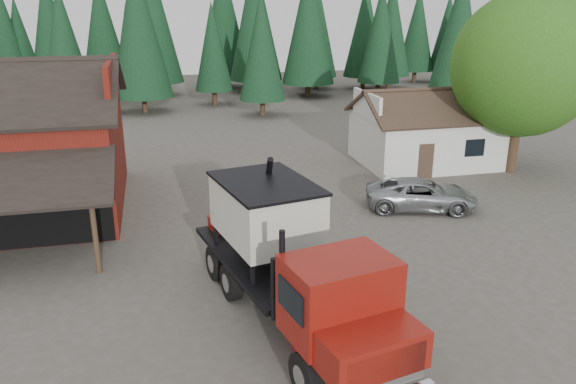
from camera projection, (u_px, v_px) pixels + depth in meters
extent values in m
plane|color=#4C463C|center=(258.00, 282.00, 20.19)|extent=(120.00, 120.00, 0.00)
cube|color=maroon|center=(112.00, 81.00, 26.34)|extent=(0.25, 7.00, 2.00)
cylinder|color=#382619|center=(95.00, 238.00, 20.44)|extent=(0.20, 0.20, 2.80)
cube|color=silver|center=(426.00, 139.00, 34.52)|extent=(8.00, 6.00, 3.00)
cube|color=#38281E|center=(441.00, 107.00, 32.41)|extent=(8.60, 3.42, 1.80)
cube|color=#38281E|center=(418.00, 98.00, 35.17)|extent=(8.60, 3.42, 1.80)
cube|color=silver|center=(367.00, 105.00, 32.91)|extent=(0.20, 4.20, 1.50)
cube|color=silver|center=(489.00, 100.00, 34.67)|extent=(0.20, 4.20, 1.50)
cube|color=#38281E|center=(426.00, 161.00, 31.58)|extent=(0.90, 0.06, 2.00)
cube|color=black|center=(475.00, 148.00, 32.04)|extent=(1.20, 0.06, 1.00)
cylinder|color=#382619|center=(513.00, 145.00, 32.61)|extent=(0.60, 0.60, 3.20)
sphere|color=#2C5B15|center=(524.00, 65.00, 31.11)|extent=(8.00, 8.00, 8.00)
sphere|color=#2C5B15|center=(494.00, 85.00, 31.97)|extent=(4.40, 4.40, 4.40)
sphere|color=#2C5B15|center=(547.00, 82.00, 30.89)|extent=(4.80, 4.80, 4.80)
cylinder|color=#382619|center=(262.00, 106.00, 48.85)|extent=(0.44, 0.44, 1.60)
cone|color=black|center=(262.00, 46.00, 47.19)|extent=(3.96, 3.96, 9.00)
cylinder|color=#382619|center=(452.00, 107.00, 48.68)|extent=(0.44, 0.44, 1.60)
cone|color=black|center=(459.00, 34.00, 46.70)|extent=(4.84, 4.84, 11.00)
cylinder|color=#382619|center=(145.00, 103.00, 50.33)|extent=(0.44, 0.44, 1.60)
cone|color=black|center=(138.00, 27.00, 48.18)|extent=(5.28, 5.28, 12.00)
cylinder|color=black|center=(306.00, 376.00, 14.16)|extent=(0.66, 1.32, 1.26)
cylinder|color=black|center=(385.00, 351.00, 15.14)|extent=(0.66, 1.32, 1.26)
cylinder|color=black|center=(231.00, 282.00, 18.85)|extent=(0.66, 1.32, 1.26)
cylinder|color=black|center=(296.00, 268.00, 19.83)|extent=(0.66, 1.32, 1.26)
cylinder|color=black|center=(216.00, 263.00, 20.22)|extent=(0.66, 1.32, 1.26)
cylinder|color=black|center=(277.00, 251.00, 21.20)|extent=(0.66, 1.32, 1.26)
cube|color=black|center=(287.00, 286.00, 17.63)|extent=(3.29, 9.90, 0.46)
cube|color=silver|center=(386.00, 369.00, 12.93)|extent=(2.15, 0.57, 1.03)
cube|color=maroon|center=(370.00, 347.00, 13.46)|extent=(2.83, 1.99, 0.97)
cube|color=maroon|center=(339.00, 296.00, 14.53)|extent=(3.10, 2.48, 2.12)
cube|color=black|center=(359.00, 301.00, 13.63)|extent=(2.37, 0.59, 1.03)
cylinder|color=black|center=(282.00, 267.00, 14.74)|extent=(0.19, 0.19, 2.06)
cube|color=black|center=(318.00, 279.00, 15.53)|extent=(2.77, 0.72, 1.83)
cube|color=black|center=(267.00, 257.00, 18.90)|extent=(4.24, 7.11, 0.18)
cube|color=beige|center=(266.00, 210.00, 18.35)|extent=(3.37, 4.25, 1.83)
cone|color=beige|center=(266.00, 242.00, 18.72)|extent=(2.99, 2.99, 0.80)
cube|color=black|center=(266.00, 183.00, 18.04)|extent=(3.50, 4.38, 0.09)
cylinder|color=black|center=(266.00, 196.00, 20.03)|extent=(0.34, 2.54, 3.50)
cube|color=maroon|center=(220.00, 224.00, 20.86)|extent=(0.86, 1.04, 0.52)
cylinder|color=silver|center=(364.00, 317.00, 16.15)|extent=(0.87, 1.25, 0.64)
imported|color=#9DA0A4|center=(422.00, 194.00, 27.01)|extent=(5.79, 3.94, 1.47)
cube|color=maroon|center=(305.00, 339.00, 16.28)|extent=(0.71, 1.11, 0.60)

